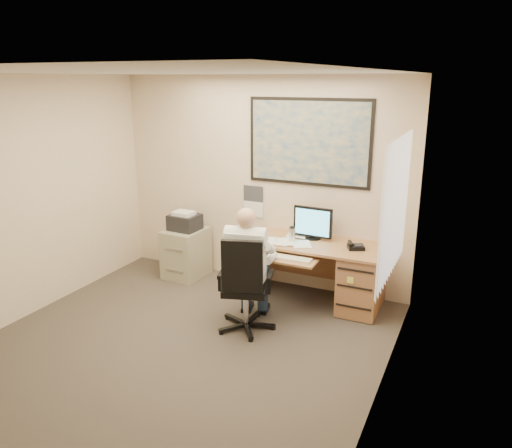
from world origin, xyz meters
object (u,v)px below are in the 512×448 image
at_px(person, 247,269).
at_px(desk, 342,271).
at_px(office_chair, 243,303).
at_px(filing_cabinet, 186,249).

bearing_deg(person, desk, 39.82).
xyz_separation_m(desk, office_chair, (-0.80, -1.06, -0.12)).
relative_size(office_chair, person, 0.80).
height_order(filing_cabinet, office_chair, office_chair).
distance_m(desk, filing_cabinet, 2.20).
xyz_separation_m(filing_cabinet, office_chair, (1.40, -1.07, -0.08)).
bearing_deg(filing_cabinet, person, -31.59).
bearing_deg(filing_cabinet, desk, 3.12).
xyz_separation_m(office_chair, person, (0.01, 0.08, 0.36)).
bearing_deg(desk, person, -128.87).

